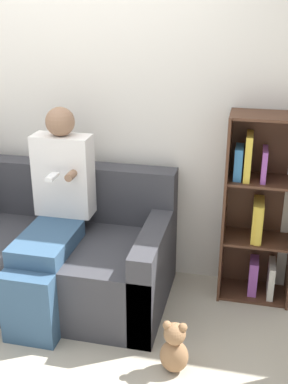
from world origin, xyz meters
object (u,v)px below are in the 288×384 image
object	(u,v)px
couch	(40,253)
teddy_bear	(174,348)
bookshelf	(259,211)
adult_seated	(52,213)

from	to	relation	value
couch	teddy_bear	world-z (taller)	couch
bookshelf	teddy_bear	world-z (taller)	bookshelf
couch	adult_seated	bearing A→B (deg)	-30.77
teddy_bear	bookshelf	bearing A→B (deg)	65.78
bookshelf	couch	bearing A→B (deg)	-167.86
adult_seated	teddy_bear	xyz separation A→B (m)	(0.91, -0.50, -0.52)
couch	adult_seated	distance (m)	0.42
bookshelf	teddy_bear	xyz separation A→B (m)	(-0.41, -0.92, -0.49)
adult_seated	bookshelf	world-z (taller)	adult_seated
couch	adult_seated	world-z (taller)	adult_seated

